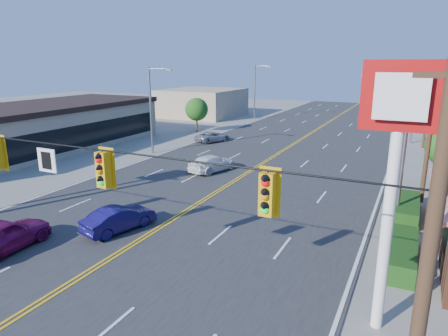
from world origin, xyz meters
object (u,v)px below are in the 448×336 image
at_px(kfc_pylon, 396,146).
at_px(car_blue, 119,220).
at_px(car_magenta, 3,237).
at_px(car_white, 212,164).
at_px(signal_span, 21,173).
at_px(car_silver, 213,137).

bearing_deg(kfc_pylon, car_blue, 169.86).
height_order(kfc_pylon, car_magenta, kfc_pylon).
xyz_separation_m(car_magenta, car_white, (2.11, 16.43, -0.12)).
height_order(signal_span, car_silver, signal_span).
bearing_deg(signal_span, car_blue, 103.84).
xyz_separation_m(kfc_pylon, car_white, (-13.71, 14.52, -5.41)).
relative_size(kfc_pylon, car_magenta, 1.91).
bearing_deg(car_white, car_blue, 110.70).
bearing_deg(car_blue, car_silver, -58.88).
xyz_separation_m(car_magenta, car_silver, (-3.44, 27.08, -0.21)).
distance_m(signal_span, car_silver, 30.59).
height_order(car_magenta, car_blue, car_magenta).
height_order(kfc_pylon, car_white, kfc_pylon).
height_order(car_magenta, car_silver, car_magenta).
xyz_separation_m(signal_span, car_silver, (-8.14, 29.17, -4.33)).
bearing_deg(car_white, car_silver, -46.65).
height_order(signal_span, car_blue, signal_span).
relative_size(car_blue, car_white, 0.88).
bearing_deg(signal_span, kfc_pylon, 19.78).
relative_size(signal_span, kfc_pylon, 2.86).
xyz_separation_m(signal_span, car_white, (-2.59, 18.52, -4.25)).
bearing_deg(car_magenta, car_white, -100.43).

